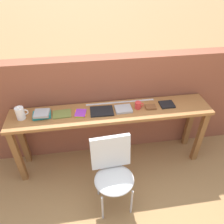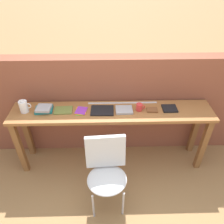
{
  "view_description": "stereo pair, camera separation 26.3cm",
  "coord_description": "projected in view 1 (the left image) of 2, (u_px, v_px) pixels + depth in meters",
  "views": [
    {
      "loc": [
        -0.31,
        -1.83,
        2.47
      ],
      "look_at": [
        0.0,
        0.25,
        0.9
      ],
      "focal_mm": 35.0,
      "sensor_mm": 36.0,
      "label": 1
    },
    {
      "loc": [
        -0.05,
        -1.86,
        2.47
      ],
      "look_at": [
        0.0,
        0.25,
        0.9
      ],
      "focal_mm": 35.0,
      "sensor_mm": 36.0,
      "label": 2
    }
  ],
  "objects": [
    {
      "name": "ground_plane",
      "position": [
        115.0,
        176.0,
        2.97
      ],
      "size": [
        40.0,
        40.0,
        0.0
      ],
      "primitive_type": "plane",
      "color": "#9E7547"
    },
    {
      "name": "magazine_cycling",
      "position": [
        62.0,
        114.0,
        2.62
      ],
      "size": [
        0.23,
        0.17,
        0.02
      ],
      "primitive_type": "cube",
      "rotation": [
        0.0,
        0.0,
        0.04
      ],
      "color": "olive",
      "rests_on": "sideboard"
    },
    {
      "name": "mug",
      "position": [
        138.0,
        105.0,
        2.7
      ],
      "size": [
        0.11,
        0.08,
        0.09
      ],
      "color": "red",
      "rests_on": "sideboard"
    },
    {
      "name": "pitcher_white",
      "position": [
        20.0,
        113.0,
        2.52
      ],
      "size": [
        0.14,
        0.1,
        0.18
      ],
      "color": "white",
      "rests_on": "sideboard"
    },
    {
      "name": "book_open_centre",
      "position": [
        102.0,
        111.0,
        2.66
      ],
      "size": [
        0.28,
        0.21,
        0.02
      ],
      "primitive_type": "cube",
      "rotation": [
        0.0,
        0.0,
        -0.02
      ],
      "color": "black",
      "rests_on": "sideboard"
    },
    {
      "name": "book_stack_leftmost",
      "position": [
        42.0,
        114.0,
        2.58
      ],
      "size": [
        0.22,
        0.19,
        0.06
      ],
      "color": "#19757A",
      "rests_on": "sideboard"
    },
    {
      "name": "leather_journal_brown",
      "position": [
        151.0,
        107.0,
        2.73
      ],
      "size": [
        0.13,
        0.11,
        0.02
      ],
      "primitive_type": "cube",
      "rotation": [
        0.0,
        0.0,
        -0.05
      ],
      "color": "brown",
      "rests_on": "sideboard"
    },
    {
      "name": "brick_wall_back",
      "position": [
        108.0,
        106.0,
        3.05
      ],
      "size": [
        6.0,
        0.2,
        1.44
      ],
      "primitive_type": "cube",
      "color": "brown",
      "rests_on": "ground"
    },
    {
      "name": "book_grey_hardcover",
      "position": [
        123.0,
        109.0,
        2.69
      ],
      "size": [
        0.21,
        0.17,
        0.03
      ],
      "primitive_type": "cube",
      "rotation": [
        0.0,
        0.0,
        0.02
      ],
      "color": "#9E9EA3",
      "rests_on": "sideboard"
    },
    {
      "name": "chair_white_moulded",
      "position": [
        113.0,
        170.0,
        2.4
      ],
      "size": [
        0.47,
        0.48,
        0.89
      ],
      "color": "silver",
      "rests_on": "ground"
    },
    {
      "name": "sideboard",
      "position": [
        111.0,
        120.0,
        2.76
      ],
      "size": [
        2.5,
        0.44,
        0.88
      ],
      "color": "#996033",
      "rests_on": "ground"
    },
    {
      "name": "pamphlet_pile_colourful",
      "position": [
        80.0,
        113.0,
        2.63
      ],
      "size": [
        0.16,
        0.18,
        0.01
      ],
      "color": "green",
      "rests_on": "sideboard"
    },
    {
      "name": "book_repair_rightmost",
      "position": [
        167.0,
        104.0,
        2.77
      ],
      "size": [
        0.18,
        0.16,
        0.02
      ],
      "primitive_type": "cube",
      "rotation": [
        0.0,
        0.0,
        -0.0
      ],
      "color": "black",
      "rests_on": "sideboard"
    },
    {
      "name": "ruler_metal_back_edge",
      "position": [
        120.0,
        102.0,
        2.83
      ],
      "size": [
        0.89,
        0.03,
        0.0
      ],
      "primitive_type": "cube",
      "color": "silver",
      "rests_on": "sideboard"
    }
  ]
}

